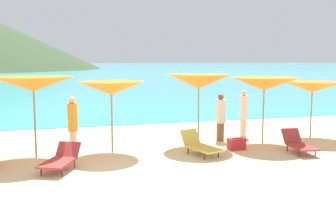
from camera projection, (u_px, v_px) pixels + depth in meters
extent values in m
cube|color=beige|center=(100.00, 123.00, 17.46)|extent=(50.00, 100.00, 0.30)
cube|color=#38B7CC|center=(64.00, 65.00, 225.83)|extent=(650.00, 440.00, 0.02)
cylinder|color=#9E7F59|center=(35.00, 119.00, 10.54)|extent=(0.06, 0.06, 2.20)
cone|color=orange|center=(33.00, 84.00, 10.42)|extent=(2.47, 2.47, 0.41)
sphere|color=#9E7F59|center=(33.00, 79.00, 10.40)|extent=(0.07, 0.07, 0.07)
cylinder|color=#9E7F59|center=(112.00, 119.00, 11.17)|extent=(0.06, 0.06, 2.03)
cone|color=orange|center=(111.00, 88.00, 11.06)|extent=(1.99, 1.99, 0.40)
sphere|color=#9E7F59|center=(111.00, 84.00, 11.05)|extent=(0.07, 0.07, 0.07)
cylinder|color=#9E7F59|center=(198.00, 112.00, 12.10)|extent=(0.05, 0.05, 2.20)
cone|color=orange|center=(199.00, 82.00, 11.99)|extent=(2.14, 2.14, 0.46)
sphere|color=#9E7F59|center=(199.00, 77.00, 11.97)|extent=(0.07, 0.07, 0.07)
cylinder|color=#9E7F59|center=(263.00, 112.00, 12.35)|extent=(0.05, 0.05, 2.10)
cone|color=orange|center=(264.00, 84.00, 12.24)|extent=(2.27, 2.27, 0.43)
sphere|color=#9E7F59|center=(264.00, 80.00, 12.22)|extent=(0.07, 0.07, 0.07)
cylinder|color=#9E7F59|center=(311.00, 111.00, 13.29)|extent=(0.05, 0.05, 1.92)
cone|color=orange|center=(312.00, 87.00, 13.19)|extent=(2.22, 2.22, 0.39)
sphere|color=#9E7F59|center=(313.00, 84.00, 13.17)|extent=(0.07, 0.07, 0.07)
cube|color=#A53333|center=(57.00, 163.00, 9.23)|extent=(1.01, 1.20, 0.05)
cube|color=#A53333|center=(68.00, 150.00, 9.86)|extent=(0.68, 0.55, 0.38)
cylinder|color=#333338|center=(41.00, 171.00, 8.99)|extent=(0.04, 0.04, 0.22)
cylinder|color=#333338|center=(62.00, 172.00, 8.90)|extent=(0.04, 0.04, 0.22)
cylinder|color=#333338|center=(55.00, 163.00, 9.69)|extent=(0.04, 0.04, 0.22)
cylinder|color=#333338|center=(75.00, 164.00, 9.61)|extent=(0.04, 0.04, 0.22)
cube|color=#D8BF4C|center=(204.00, 148.00, 10.84)|extent=(0.90, 1.24, 0.05)
cube|color=#D8BF4C|center=(190.00, 137.00, 11.39)|extent=(0.64, 0.46, 0.45)
cylinder|color=#333338|center=(204.00, 156.00, 10.42)|extent=(0.04, 0.04, 0.20)
cylinder|color=#333338|center=(218.00, 154.00, 10.70)|extent=(0.04, 0.04, 0.20)
cylinder|color=#333338|center=(188.00, 151.00, 11.08)|extent=(0.04, 0.04, 0.20)
cylinder|color=#333338|center=(202.00, 148.00, 11.35)|extent=(0.04, 0.04, 0.20)
cube|color=#A53333|center=(302.00, 147.00, 11.03)|extent=(0.68, 1.05, 0.05)
cube|color=#A53333|center=(291.00, 136.00, 11.64)|extent=(0.59, 0.38, 0.44)
cylinder|color=#333338|center=(299.00, 154.00, 10.71)|extent=(0.04, 0.04, 0.19)
cylinder|color=#333338|center=(315.00, 153.00, 10.80)|extent=(0.04, 0.04, 0.19)
cylinder|color=#333338|center=(287.00, 148.00, 11.39)|extent=(0.04, 0.04, 0.19)
cylinder|color=#333338|center=(302.00, 147.00, 11.48)|extent=(0.04, 0.04, 0.19)
cylinder|color=beige|center=(73.00, 142.00, 11.25)|extent=(0.22, 0.22, 0.65)
cylinder|color=orange|center=(73.00, 117.00, 11.17)|extent=(0.29, 0.29, 0.84)
sphere|color=beige|center=(72.00, 100.00, 11.10)|extent=(0.21, 0.21, 0.21)
cylinder|color=brown|center=(220.00, 132.00, 12.91)|extent=(0.26, 0.26, 0.62)
cylinder|color=white|center=(221.00, 111.00, 12.83)|extent=(0.35, 0.35, 0.81)
sphere|color=brown|center=(221.00, 97.00, 12.77)|extent=(0.20, 0.20, 0.20)
cylinder|color=beige|center=(243.00, 128.00, 13.58)|extent=(0.22, 0.22, 0.65)
cylinder|color=white|center=(244.00, 107.00, 13.49)|extent=(0.30, 0.30, 0.84)
sphere|color=beige|center=(244.00, 93.00, 13.43)|extent=(0.21, 0.21, 0.21)
cube|color=red|center=(236.00, 144.00, 11.64)|extent=(0.51, 0.37, 0.34)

